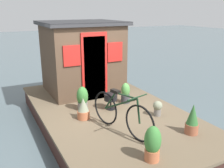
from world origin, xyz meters
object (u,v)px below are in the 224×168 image
Objects in this scene: bicycle at (121,114)px; potted_plant_rosemary at (83,109)px; potted_plant_mint at (153,144)px; potted_plant_succulent at (82,98)px; potted_plant_basil at (158,108)px; charcoal_grill at (111,98)px; potted_plant_geranium at (192,120)px; potted_plant_thyme at (126,93)px; houseboat_cabin at (82,57)px.

potted_plant_rosemary is (0.93, 0.44, -0.16)m from bicycle.
potted_plant_rosemary is 2.04m from potted_plant_mint.
potted_plant_succulent is 1.67× the size of potted_plant_basil.
potted_plant_succulent is at bearing 66.71° from charcoal_grill.
potted_plant_thyme is (2.04, 0.31, -0.03)m from potted_plant_geranium.
potted_plant_geranium is (-0.70, -1.20, -0.10)m from bicycle.
potted_plant_rosemary is 0.91× the size of potted_plant_thyme.
bicycle is 4.17× the size of charcoal_grill.
bicycle is at bearing 59.61° from potted_plant_geranium.
potted_plant_geranium reaches higher than potted_plant_basil.
charcoal_grill is (0.21, -0.79, 0.06)m from potted_plant_rosemary.
potted_plant_mint is 1.71× the size of potted_plant_basil.
potted_plant_basil is at bearing -112.05° from potted_plant_rosemary.
potted_plant_mint is (-3.92, 0.33, -0.73)m from houseboat_cabin.
potted_plant_succulent is (0.48, -0.17, 0.07)m from potted_plant_rosemary.
potted_plant_thyme is at bearing -33.63° from bicycle.
bicycle is (-2.84, 0.30, -0.63)m from houseboat_cabin.
bicycle is 4.66× the size of potted_plant_basil.
houseboat_cabin reaches higher than bicycle.
potted_plant_thyme is 0.58m from charcoal_grill.
potted_plant_succulent is at bearing 11.15° from bicycle.
potted_plant_rosemary is at bearing 67.95° from potted_plant_basil.
potted_plant_basil is at bearing -128.42° from potted_plant_succulent.
potted_plant_thyme is (0.41, -1.33, 0.03)m from potted_plant_rosemary.
potted_plant_mint reaches higher than charcoal_grill.
bicycle is 3.06× the size of potted_plant_thyme.
potted_plant_geranium is 1.15× the size of potted_plant_thyme.
potted_plant_basil is 1.15m from charcoal_grill.
houseboat_cabin is at bearing 1.87° from charcoal_grill.
potted_plant_thyme reaches higher than potted_plant_rosemary.
potted_plant_geranium is 1.00m from potted_plant_basil.
houseboat_cabin is at bearing -4.82° from potted_plant_mint.
charcoal_grill is at bearing -75.33° from potted_plant_rosemary.
bicycle is 1.39m from potted_plant_geranium.
potted_plant_mint is (-2.42, 0.93, 0.04)m from potted_plant_thyme.
potted_plant_thyme is 0.91× the size of potted_plant_succulent.
potted_plant_mint is (-2.00, -0.41, 0.07)m from potted_plant_rosemary.
potted_plant_rosemary is at bearing 160.91° from potted_plant_succulent.
potted_plant_succulent is at bearing 34.98° from potted_plant_geranium.
potted_plant_rosemary is at bearing 158.96° from houseboat_cabin.
potted_plant_rosemary is 0.82m from charcoal_grill.
potted_plant_rosemary is 1.23× the size of charcoal_grill.
houseboat_cabin is 4.56× the size of potted_plant_rosemary.
potted_plant_geranium is 2.02m from charcoal_grill.
potted_plant_mint is at bearing 170.08° from charcoal_grill.
potted_plant_basil is (0.99, 0.07, -0.10)m from potted_plant_geranium.
houseboat_cabin reaches higher than potted_plant_succulent.
potted_plant_thyme is at bearing -158.35° from houseboat_cabin.
potted_plant_succulent is at bearing 158.32° from houseboat_cabin.
potted_plant_thyme reaches higher than potted_plant_basil.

